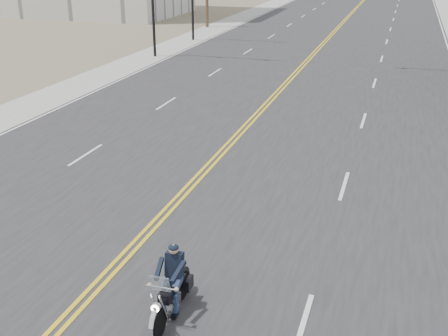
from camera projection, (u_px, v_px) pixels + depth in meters
road at (356, 9)px, 71.90m from camera, size 20.00×200.00×0.01m
sidewalk_left at (268, 6)px, 75.14m from camera, size 3.00×200.00×0.01m
motorcyclist at (170, 284)px, 12.19m from camera, size 0.97×2.14×1.65m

